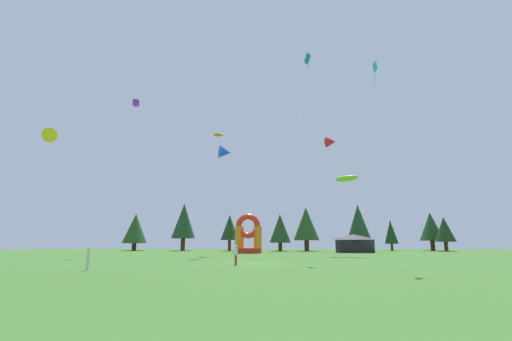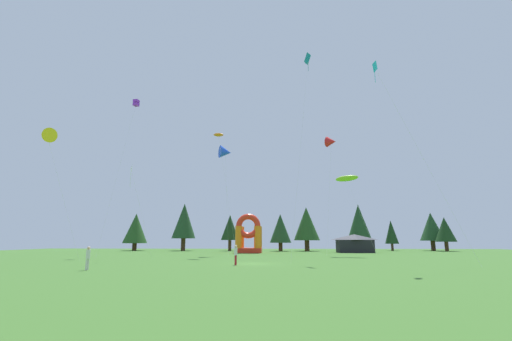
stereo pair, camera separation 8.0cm
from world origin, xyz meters
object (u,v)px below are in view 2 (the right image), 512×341
at_px(person_left_edge, 88,256).
at_px(kite_teal_diamond, 309,60).
at_px(person_midfield, 236,253).
at_px(kite_yellow_delta, 47,135).
at_px(kite_lime_parafoil, 347,178).
at_px(kite_cyan_diamond, 375,70).
at_px(kite_red_delta, 331,142).
at_px(festival_tent, 355,243).
at_px(kite_blue_delta, 225,152).
at_px(kite_purple_box, 136,103).
at_px(kite_orange_parafoil, 218,135).
at_px(kite_white_diamond, 131,170).
at_px(inflatable_yellow_castle, 249,237).

bearing_deg(person_left_edge, kite_teal_diamond, 149.35).
distance_m(person_midfield, person_left_edge, 12.58).
relative_size(kite_yellow_delta, kite_teal_diamond, 0.54).
xyz_separation_m(kite_lime_parafoil, kite_cyan_diamond, (-1.27, -21.84, 6.89)).
bearing_deg(kite_red_delta, festival_tent, 62.81).
relative_size(kite_blue_delta, kite_purple_box, 0.71).
distance_m(kite_lime_parafoil, kite_orange_parafoil, 20.97).
height_order(kite_orange_parafoil, kite_teal_diamond, kite_teal_diamond).
bearing_deg(person_midfield, kite_yellow_delta, 103.19).
xyz_separation_m(kite_blue_delta, kite_cyan_diamond, (18.08, -24.46, 1.78)).
distance_m(kite_blue_delta, kite_red_delta, 17.98).
relative_size(kite_teal_diamond, festival_tent, 4.25).
height_order(kite_red_delta, kite_lime_parafoil, kite_red_delta).
bearing_deg(kite_cyan_diamond, kite_orange_parafoil, 133.41).
height_order(kite_cyan_diamond, kite_orange_parafoil, kite_cyan_diamond).
relative_size(kite_red_delta, kite_white_diamond, 1.75).
xyz_separation_m(kite_blue_delta, kite_orange_parafoil, (-0.41, -4.91, 1.51)).
distance_m(kite_red_delta, kite_teal_diamond, 16.38).
height_order(kite_purple_box, kite_teal_diamond, kite_teal_diamond).
xyz_separation_m(kite_lime_parafoil, person_left_edge, (-25.82, -26.40, -10.58)).
height_order(kite_lime_parafoil, person_midfield, kite_lime_parafoil).
xyz_separation_m(kite_yellow_delta, person_midfield, (21.02, -1.68, -12.46)).
xyz_separation_m(kite_purple_box, person_midfield, (19.08, -19.75, -23.44)).
xyz_separation_m(kite_white_diamond, kite_orange_parafoil, (8.83, 10.78, 7.63)).
bearing_deg(kite_teal_diamond, kite_blue_delta, 135.97).
bearing_deg(kite_white_diamond, person_midfield, -27.41).
bearing_deg(kite_red_delta, kite_orange_parafoil, -161.79).
distance_m(kite_lime_parafoil, kite_yellow_delta, 40.44).
height_order(person_left_edge, inflatable_yellow_castle, inflatable_yellow_castle).
distance_m(kite_cyan_diamond, person_left_edge, 30.47).
height_order(kite_white_diamond, person_left_edge, kite_white_diamond).
xyz_separation_m(kite_red_delta, kite_lime_parafoil, (1.51, -3.71, -6.97)).
bearing_deg(inflatable_yellow_castle, kite_blue_delta, -110.67).
xyz_separation_m(kite_yellow_delta, kite_teal_diamond, (29.54, 8.57, 12.68)).
bearing_deg(kite_teal_diamond, kite_white_diamond, -172.00).
height_order(kite_red_delta, kite_cyan_diamond, kite_red_delta).
xyz_separation_m(kite_white_diamond, festival_tent, (32.29, 26.90, -8.95)).
bearing_deg(kite_blue_delta, kite_orange_parafoil, -94.82).
bearing_deg(kite_yellow_delta, inflatable_yellow_castle, 56.43).
xyz_separation_m(inflatable_yellow_castle, festival_tent, (19.72, 2.40, -1.08)).
bearing_deg(person_midfield, festival_tent, -10.86).
height_order(kite_blue_delta, person_left_edge, kite_blue_delta).
xyz_separation_m(kite_blue_delta, kite_red_delta, (17.85, 1.10, 1.87)).
bearing_deg(kite_yellow_delta, person_left_edge, -38.03).
xyz_separation_m(kite_blue_delta, kite_lime_parafoil, (19.36, -2.61, -5.11)).
distance_m(kite_blue_delta, kite_orange_parafoil, 5.15).
height_order(kite_lime_parafoil, kite_orange_parafoil, kite_orange_parafoil).
distance_m(kite_blue_delta, kite_purple_box, 16.83).
bearing_deg(kite_yellow_delta, kite_orange_parafoil, 45.16).
relative_size(person_left_edge, inflatable_yellow_castle, 0.26).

